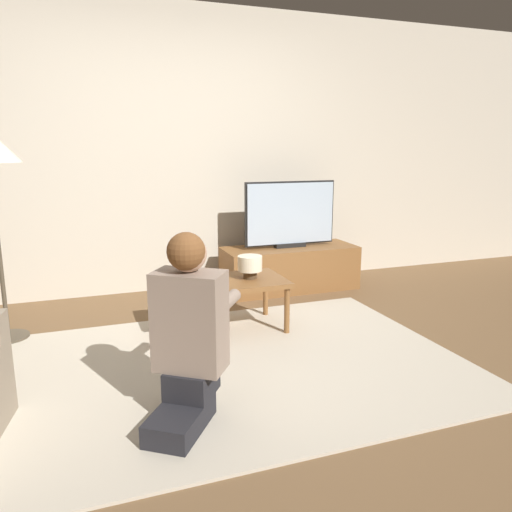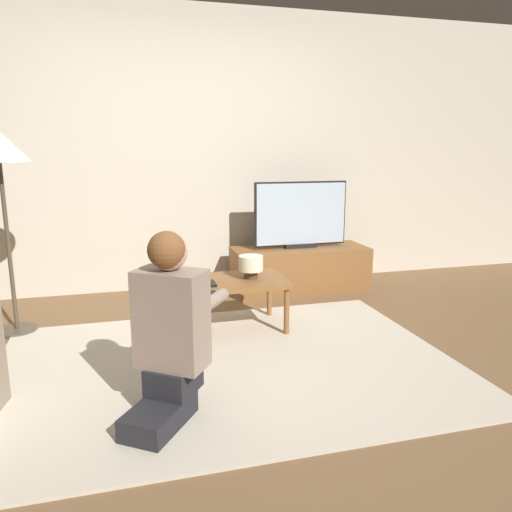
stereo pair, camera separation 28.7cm
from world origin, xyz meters
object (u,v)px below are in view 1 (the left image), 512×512
object	(u,v)px
tv	(290,214)
person_kneeling	(189,329)
coffee_table	(226,286)
table_lamp	(250,265)

from	to	relation	value
tv	person_kneeling	size ratio (longest dim) A/B	0.95
tv	coffee_table	bearing A→B (deg)	-135.31
tv	person_kneeling	xyz separation A→B (m)	(-1.42, -1.99, -0.25)
person_kneeling	table_lamp	world-z (taller)	person_kneeling
coffee_table	table_lamp	distance (m)	0.23
table_lamp	person_kneeling	bearing A→B (deg)	-122.54
person_kneeling	tv	bearing A→B (deg)	-89.95
tv	table_lamp	world-z (taller)	tv
tv	coffee_table	size ratio (longest dim) A/B	1.03
coffee_table	table_lamp	world-z (taller)	table_lamp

